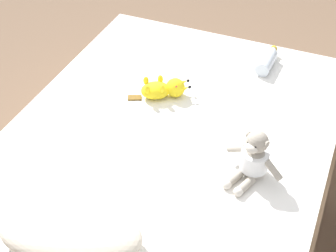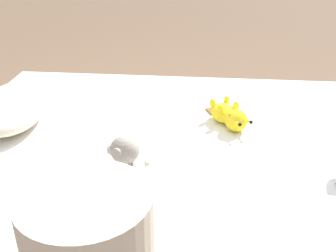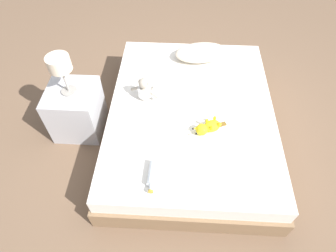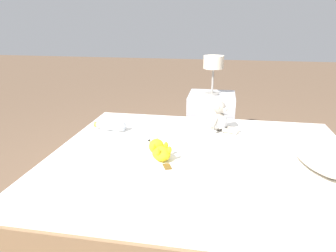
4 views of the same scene
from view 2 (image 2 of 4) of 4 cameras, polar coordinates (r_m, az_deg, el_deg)
name	(u,v)px [view 2 (image 2 of 4)]	position (r m, az deg, el deg)	size (l,w,h in m)	color
ground_plane	(168,205)	(1.99, 0.00, -11.01)	(16.00, 16.00, 0.00)	brown
bed	(168,173)	(1.88, 0.00, -6.56)	(1.54, 2.02, 0.38)	#846647
pillow	(14,106)	(2.02, -20.74, 2.63)	(0.61, 0.41, 0.14)	beige
plush_monkey	(123,172)	(1.37, -6.26, -6.42)	(0.28, 0.25, 0.24)	#9E9384
plush_yellow_creature	(229,116)	(1.87, 8.55, 1.45)	(0.31, 0.21, 0.10)	yellow
bedside_lamp	(89,241)	(0.64, -11.00, -15.54)	(0.19, 0.19, 0.38)	gray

